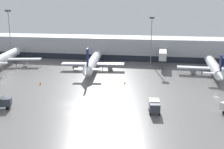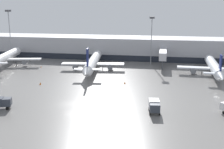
% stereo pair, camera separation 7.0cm
% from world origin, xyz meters
% --- Properties ---
extents(ground_plane, '(320.00, 320.00, 0.00)m').
position_xyz_m(ground_plane, '(0.00, 0.00, 0.00)').
color(ground_plane, slate).
extents(terminal_building, '(160.00, 30.50, 9.00)m').
position_xyz_m(terminal_building, '(0.09, 61.92, 4.50)').
color(terminal_building, '#B2B2B7').
rests_on(terminal_building, ground_plane).
extents(parked_jet_0, '(26.57, 37.38, 9.09)m').
position_xyz_m(parked_jet_0, '(-37.23, 35.47, 3.28)').
color(parked_jet_0, white).
rests_on(parked_jet_0, ground_plane).
extents(parked_jet_1, '(22.04, 39.24, 9.60)m').
position_xyz_m(parked_jet_1, '(-3.48, 35.57, 2.79)').
color(parked_jet_1, white).
rests_on(parked_jet_1, ground_plane).
extents(parked_jet_2, '(23.32, 34.77, 8.55)m').
position_xyz_m(parked_jet_2, '(37.03, 35.47, 2.72)').
color(parked_jet_2, silver).
rests_on(parked_jet_2, ground_plane).
extents(service_truck_0, '(2.64, 4.54, 2.56)m').
position_xyz_m(service_truck_0, '(19.40, -1.78, 1.56)').
color(service_truck_0, silver).
rests_on(service_truck_0, ground_plane).
extents(service_truck_1, '(4.89, 3.47, 2.51)m').
position_xyz_m(service_truck_1, '(-13.62, -5.72, 1.54)').
color(service_truck_1, '#2D333D').
rests_on(service_truck_1, ground_plane).
extents(traffic_cone_0, '(0.48, 0.48, 0.59)m').
position_xyz_m(traffic_cone_0, '(10.09, 19.69, 0.30)').
color(traffic_cone_0, orange).
rests_on(traffic_cone_0, ground_plane).
extents(traffic_cone_1, '(0.50, 0.50, 0.70)m').
position_xyz_m(traffic_cone_1, '(-13.55, 14.21, 0.35)').
color(traffic_cone_1, orange).
rests_on(traffic_cone_1, ground_plane).
extents(traffic_cone_2, '(0.36, 0.36, 0.55)m').
position_xyz_m(traffic_cone_2, '(-23.30, 36.09, 0.28)').
color(traffic_cone_2, orange).
rests_on(traffic_cone_2, ground_plane).
extents(apron_light_mast_0, '(1.80, 1.80, 20.51)m').
position_xyz_m(apron_light_mast_0, '(-42.52, 49.40, 15.94)').
color(apron_light_mast_0, gray).
rests_on(apron_light_mast_0, ground_plane).
extents(apron_light_mast_2, '(1.80, 1.80, 18.15)m').
position_xyz_m(apron_light_mast_2, '(15.93, 49.90, 14.34)').
color(apron_light_mast_2, gray).
rests_on(apron_light_mast_2, ground_plane).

